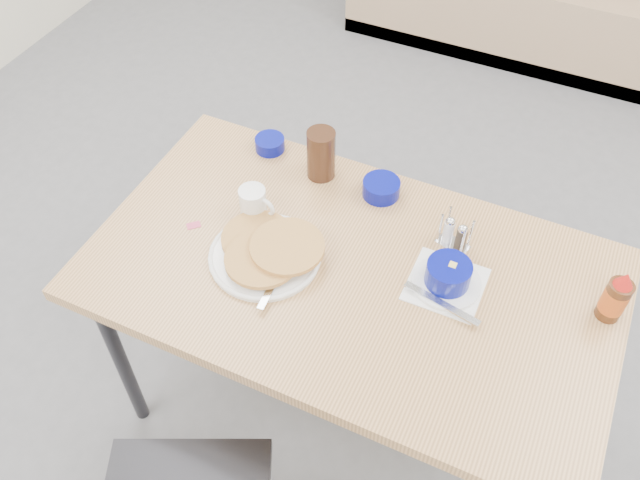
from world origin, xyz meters
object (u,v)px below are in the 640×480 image
at_px(dining_table, 350,284).
at_px(condiment_caddy, 454,235).
at_px(coffee_mug, 254,202).
at_px(butter_bowl, 381,188).
at_px(pancake_plate, 267,252).
at_px(creamer_bowl, 270,144).
at_px(grits_setting, 448,277).
at_px(syrup_bottle, 616,298).
at_px(amber_tumbler, 321,154).

bearing_deg(dining_table, condiment_caddy, 42.72).
height_order(coffee_mug, butter_bowl, coffee_mug).
height_order(pancake_plate, creamer_bowl, pancake_plate).
bearing_deg(grits_setting, coffee_mug, 178.09).
relative_size(pancake_plate, syrup_bottle, 1.95).
distance_m(butter_bowl, amber_tumbler, 0.20).
distance_m(dining_table, grits_setting, 0.27).
xyz_separation_m(pancake_plate, grits_setting, (0.47, 0.11, 0.01)).
bearing_deg(creamer_bowl, syrup_bottle, -10.64).
distance_m(condiment_caddy, syrup_bottle, 0.43).
height_order(dining_table, grits_setting, grits_setting).
xyz_separation_m(butter_bowl, syrup_bottle, (0.67, -0.16, 0.05)).
bearing_deg(condiment_caddy, grits_setting, -61.45).
relative_size(pancake_plate, amber_tumbler, 2.00).
xyz_separation_m(coffee_mug, creamer_bowl, (-0.09, 0.26, -0.02)).
height_order(butter_bowl, syrup_bottle, syrup_bottle).
distance_m(creamer_bowl, condiment_caddy, 0.65).
bearing_deg(pancake_plate, amber_tumbler, 90.87).
distance_m(dining_table, pancake_plate, 0.24).
distance_m(butter_bowl, syrup_bottle, 0.69).
bearing_deg(condiment_caddy, butter_bowl, 176.58).
xyz_separation_m(grits_setting, amber_tumbler, (-0.47, 0.24, 0.05)).
xyz_separation_m(coffee_mug, grits_setting, (0.58, -0.02, -0.01)).
height_order(pancake_plate, condiment_caddy, condiment_caddy).
height_order(butter_bowl, amber_tumbler, amber_tumbler).
bearing_deg(coffee_mug, butter_bowl, 36.51).
bearing_deg(condiment_caddy, dining_table, -119.30).
relative_size(dining_table, pancake_plate, 4.39).
height_order(creamer_bowl, amber_tumbler, amber_tumbler).
relative_size(coffee_mug, grits_setting, 0.53).
bearing_deg(amber_tumbler, pancake_plate, -89.13).
bearing_deg(pancake_plate, dining_table, 13.25).
bearing_deg(amber_tumbler, butter_bowl, -1.20).
bearing_deg(pancake_plate, grits_setting, 13.41).
relative_size(grits_setting, syrup_bottle, 1.31).
distance_m(pancake_plate, amber_tumbler, 0.36).
height_order(grits_setting, butter_bowl, grits_setting).
relative_size(dining_table, butter_bowl, 12.83).
bearing_deg(pancake_plate, butter_bowl, 61.68).
bearing_deg(creamer_bowl, grits_setting, -22.95).
bearing_deg(syrup_bottle, dining_table, -167.59).
relative_size(dining_table, condiment_caddy, 13.17).
height_order(coffee_mug, condiment_caddy, condiment_caddy).
bearing_deg(grits_setting, butter_bowl, 139.07).
bearing_deg(syrup_bottle, pancake_plate, -167.38).
xyz_separation_m(condiment_caddy, syrup_bottle, (0.42, -0.06, 0.03)).
relative_size(amber_tumbler, condiment_caddy, 1.50).
distance_m(pancake_plate, butter_bowl, 0.40).
height_order(dining_table, creamer_bowl, creamer_bowl).
bearing_deg(syrup_bottle, amber_tumbler, 169.40).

